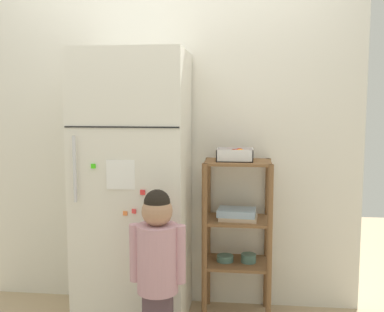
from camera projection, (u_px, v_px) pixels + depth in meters
The scene contains 5 objects.
kitchen_wall_back at pixel (170, 146), 3.19m from camera, with size 2.67×0.03×2.27m, color silver.
refrigerator at pixel (134, 188), 2.94m from camera, with size 0.70×0.59×1.77m.
child_standing at pixel (158, 258), 2.47m from camera, with size 0.31×0.23×0.97m.
pantry_shelf_unit at pixel (237, 226), 2.99m from camera, with size 0.45×0.34×1.06m.
fruit_bin at pixel (236, 155), 2.95m from camera, with size 0.24×0.19×0.08m.
Camera 1 is at (0.52, -2.81, 1.43)m, focal length 41.92 mm.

